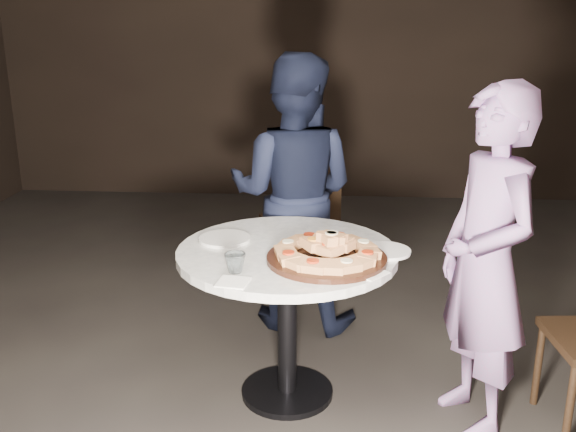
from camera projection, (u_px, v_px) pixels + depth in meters
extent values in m
plane|color=black|center=(317.00, 408.00, 2.79)|extent=(7.00, 7.00, 0.00)
cylinder|color=black|center=(287.00, 391.00, 2.89)|extent=(0.50, 0.50, 0.03)
cylinder|color=black|center=(287.00, 324.00, 2.79)|extent=(0.10, 0.10, 0.64)
cylinder|color=silver|center=(287.00, 253.00, 2.70)|extent=(1.13, 1.13, 0.04)
cylinder|color=black|center=(327.00, 259.00, 2.55)|extent=(0.53, 0.53, 0.02)
cube|color=#C07F4A|center=(367.00, 257.00, 2.49)|extent=(0.10, 0.11, 0.05)
cylinder|color=red|center=(367.00, 252.00, 2.48)|extent=(0.05, 0.05, 0.01)
cube|color=#C07F4A|center=(368.00, 252.00, 2.55)|extent=(0.10, 0.12, 0.05)
cube|color=#C07F4A|center=(363.00, 246.00, 2.61)|extent=(0.11, 0.13, 0.05)
cylinder|color=beige|center=(363.00, 241.00, 2.60)|extent=(0.06, 0.06, 0.01)
cube|color=#C07F4A|center=(353.00, 242.00, 2.66)|extent=(0.13, 0.13, 0.05)
cube|color=#C07F4A|center=(339.00, 239.00, 2.69)|extent=(0.12, 0.11, 0.05)
cylinder|color=red|center=(339.00, 234.00, 2.69)|extent=(0.06, 0.06, 0.01)
cube|color=#C07F4A|center=(324.00, 238.00, 2.70)|extent=(0.12, 0.10, 0.05)
cube|color=#C07F4A|center=(309.00, 239.00, 2.69)|extent=(0.12, 0.11, 0.05)
cylinder|color=red|center=(309.00, 234.00, 2.69)|extent=(0.06, 0.06, 0.01)
cube|color=#C07F4A|center=(297.00, 242.00, 2.66)|extent=(0.12, 0.13, 0.05)
cube|color=#C07F4A|center=(288.00, 246.00, 2.60)|extent=(0.10, 0.12, 0.05)
cylinder|color=beige|center=(288.00, 242.00, 2.60)|extent=(0.06, 0.06, 0.01)
cube|color=#C07F4A|center=(285.00, 252.00, 2.54)|extent=(0.10, 0.12, 0.05)
cube|color=#C07F4A|center=(288.00, 258.00, 2.48)|extent=(0.11, 0.12, 0.05)
cylinder|color=red|center=(288.00, 252.00, 2.48)|extent=(0.06, 0.06, 0.01)
cube|color=#C07F4A|center=(298.00, 263.00, 2.43)|extent=(0.13, 0.13, 0.05)
cube|color=#C07F4A|center=(313.00, 266.00, 2.40)|extent=(0.12, 0.10, 0.05)
cylinder|color=red|center=(313.00, 261.00, 2.39)|extent=(0.06, 0.06, 0.01)
cube|color=#C07F4A|center=(330.00, 267.00, 2.39)|extent=(0.11, 0.08, 0.05)
cube|color=#C07F4A|center=(346.00, 266.00, 2.40)|extent=(0.13, 0.12, 0.05)
cylinder|color=beige|center=(347.00, 261.00, 2.39)|extent=(0.06, 0.06, 0.01)
cube|color=#C07F4A|center=(360.00, 262.00, 2.44)|extent=(0.13, 0.13, 0.05)
cube|color=#C07F4A|center=(340.00, 244.00, 2.54)|extent=(0.12, 0.13, 0.04)
cylinder|color=#2D6B1E|center=(341.00, 239.00, 2.53)|extent=(0.06, 0.06, 0.01)
cube|color=#C07F4A|center=(326.00, 240.00, 2.59)|extent=(0.12, 0.10, 0.04)
cylinder|color=beige|center=(326.00, 235.00, 2.58)|extent=(0.06, 0.06, 0.01)
cube|color=#C07F4A|center=(313.00, 244.00, 2.54)|extent=(0.12, 0.13, 0.04)
cylinder|color=orange|center=(314.00, 239.00, 2.53)|extent=(0.06, 0.06, 0.01)
cube|color=#C07F4A|center=(328.00, 249.00, 2.49)|extent=(0.13, 0.13, 0.04)
cylinder|color=red|center=(328.00, 244.00, 2.48)|extent=(0.07, 0.07, 0.01)
cube|color=#C07F4A|center=(340.00, 244.00, 2.54)|extent=(0.13, 0.12, 0.04)
cylinder|color=#2D6B1E|center=(341.00, 239.00, 2.53)|extent=(0.06, 0.06, 0.01)
cube|color=#C07F4A|center=(331.00, 239.00, 2.50)|extent=(0.11, 0.13, 0.04)
cylinder|color=beige|center=(331.00, 233.00, 2.49)|extent=(0.06, 0.06, 0.01)
cube|color=#C07F4A|center=(332.00, 238.00, 2.50)|extent=(0.13, 0.12, 0.04)
cylinder|color=beige|center=(332.00, 233.00, 2.50)|extent=(0.06, 0.06, 0.01)
cylinder|color=white|center=(225.00, 239.00, 2.80)|extent=(0.27, 0.27, 0.01)
cylinder|color=white|center=(386.00, 251.00, 2.65)|extent=(0.22, 0.22, 0.01)
imported|color=silver|center=(235.00, 263.00, 2.43)|extent=(0.10, 0.10, 0.08)
cube|color=white|center=(233.00, 282.00, 2.35)|extent=(0.13, 0.13, 0.01)
cube|color=white|center=(368.00, 273.00, 2.43)|extent=(0.17, 0.17, 0.01)
cube|color=black|center=(298.00, 222.00, 3.96)|extent=(0.51, 0.51, 0.04)
cube|color=black|center=(309.00, 198.00, 3.72)|extent=(0.38, 0.18, 0.42)
cylinder|color=black|center=(313.00, 243.00, 4.22)|extent=(0.04, 0.04, 0.42)
cylinder|color=black|center=(265.00, 248.00, 4.12)|extent=(0.04, 0.04, 0.42)
cylinder|color=black|center=(332.00, 260.00, 3.92)|extent=(0.04, 0.04, 0.42)
cylinder|color=black|center=(280.00, 267.00, 3.82)|extent=(0.04, 0.04, 0.42)
cylinder|color=black|center=(538.00, 364.00, 2.77)|extent=(0.03, 0.03, 0.39)
cylinder|color=black|center=(570.00, 406.00, 2.47)|extent=(0.03, 0.03, 0.39)
imported|color=black|center=(293.00, 194.00, 3.40)|extent=(0.80, 0.67, 1.47)
imported|color=slate|center=(486.00, 264.00, 2.50)|extent=(0.48, 0.59, 1.41)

